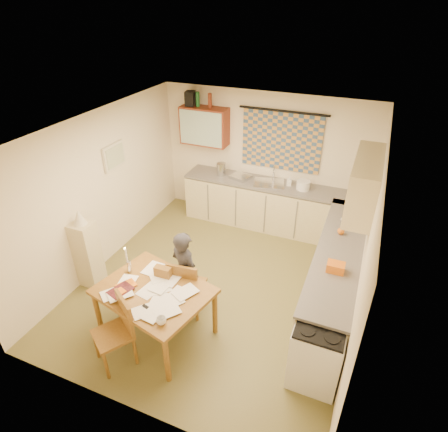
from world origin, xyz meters
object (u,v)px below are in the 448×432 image
at_px(person, 185,273).
at_px(dining_table, 156,311).
at_px(stove, 316,352).
at_px(chair_far, 189,295).
at_px(counter_right, 335,275).
at_px(counter_back, 270,206).
at_px(shelf_stand, 88,254).

bearing_deg(person, dining_table, 94.70).
bearing_deg(person, stove, -170.78).
distance_m(stove, chair_far, 1.91).
xyz_separation_m(counter_right, dining_table, (-2.06, -1.54, -0.07)).
height_order(dining_table, person, person).
relative_size(counter_back, dining_table, 2.12).
distance_m(stove, person, 1.95).
xyz_separation_m(counter_back, dining_table, (-0.60, -3.15, -0.07)).
bearing_deg(chair_far, shelf_stand, -4.57).
relative_size(dining_table, person, 1.18).
height_order(dining_table, chair_far, chair_far).
relative_size(counter_right, shelf_stand, 2.70).
xyz_separation_m(dining_table, chair_far, (0.20, 0.53, -0.09)).
bearing_deg(dining_table, counter_right, 50.41).
relative_size(counter_right, chair_far, 3.20).
relative_size(dining_table, shelf_stand, 1.43).
height_order(person, shelf_stand, person).
bearing_deg(person, chair_far, -167.91).
relative_size(counter_right, stove, 3.41).
bearing_deg(chair_far, person, -15.99).
height_order(stove, person, person).
distance_m(chair_far, shelf_stand, 1.70).
height_order(counter_back, counter_right, same).
bearing_deg(dining_table, shelf_stand, 175.54).
height_order(counter_right, shelf_stand, shelf_stand).
distance_m(counter_right, dining_table, 2.57).
relative_size(counter_back, person, 2.50).
bearing_deg(counter_back, dining_table, -100.83).
bearing_deg(counter_right, stove, -90.00).
bearing_deg(chair_far, counter_right, -157.48).
bearing_deg(counter_right, counter_back, 132.25).
bearing_deg(dining_table, person, 86.30).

